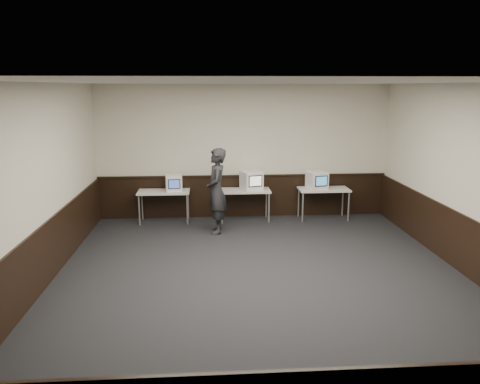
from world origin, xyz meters
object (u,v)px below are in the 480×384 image
object	(u,v)px
desk_left	(164,194)
desk_center	(245,193)
emac_center	(251,180)
emac_left	(174,183)
desk_right	(324,191)
emac_right	(317,180)
person	(216,191)

from	to	relation	value
desk_left	desk_center	xyz separation A→B (m)	(1.90, 0.00, 0.00)
desk_left	desk_center	size ratio (longest dim) A/B	1.00
desk_left	desk_center	world-z (taller)	same
emac_center	emac_left	bearing A→B (deg)	163.13
desk_center	desk_right	bearing A→B (deg)	0.00
emac_right	emac_center	bearing A→B (deg)	163.88
desk_right	emac_right	xyz separation A→B (m)	(-0.18, -0.02, 0.28)
emac_right	person	distance (m)	2.56
emac_center	person	bearing A→B (deg)	-150.27
desk_center	emac_left	size ratio (longest dim) A/B	2.75
desk_left	emac_center	xyz separation A→B (m)	(2.06, 0.03, 0.29)
desk_right	emac_right	size ratio (longest dim) A/B	2.27
emac_center	emac_right	distance (m)	1.56
desk_left	person	distance (m)	1.53
emac_left	person	xyz separation A→B (m)	(0.98, -0.90, -0.01)
desk_center	person	distance (m)	1.16
desk_right	emac_left	distance (m)	3.57
desk_right	person	world-z (taller)	person
emac_right	person	xyz separation A→B (m)	(-2.41, -0.88, -0.03)
emac_left	desk_center	bearing A→B (deg)	-7.08
emac_left	emac_right	size ratio (longest dim) A/B	0.83
emac_left	desk_left	bearing A→B (deg)	171.61
desk_left	desk_right	world-z (taller)	same
desk_center	emac_right	xyz separation A→B (m)	(1.72, -0.02, 0.28)
desk_center	person	xyz separation A→B (m)	(-0.68, -0.90, 0.25)
emac_right	desk_left	bearing A→B (deg)	165.53
desk_left	emac_right	size ratio (longest dim) A/B	2.27
emac_center	person	world-z (taller)	person
desk_left	desk_center	bearing A→B (deg)	0.00
emac_left	emac_center	size ratio (longest dim) A/B	0.75
person	desk_right	bearing A→B (deg)	109.28
emac_left	emac_right	bearing A→B (deg)	-7.55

